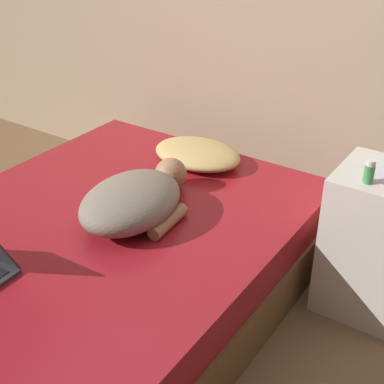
# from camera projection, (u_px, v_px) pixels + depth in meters

# --- Properties ---
(ground_plane) EXTENTS (12.00, 12.00, 0.00)m
(ground_plane) POSITION_uv_depth(u_px,v_px,m) (97.00, 306.00, 2.50)
(ground_plane) COLOR brown
(bed) EXTENTS (1.52, 2.09, 0.43)m
(bed) POSITION_uv_depth(u_px,v_px,m) (92.00, 270.00, 2.39)
(bed) COLOR brown
(bed) RESTS_ON ground_plane
(nightstand) EXTENTS (0.43, 0.40, 0.68)m
(nightstand) POSITION_uv_depth(u_px,v_px,m) (378.00, 243.00, 2.35)
(nightstand) COLOR silver
(nightstand) RESTS_ON ground_plane
(pillow) EXTENTS (0.48, 0.35, 0.10)m
(pillow) POSITION_uv_depth(u_px,v_px,m) (197.00, 154.00, 2.83)
(pillow) COLOR tan
(pillow) RESTS_ON bed
(person_lying) EXTENTS (0.42, 0.69, 0.19)m
(person_lying) POSITION_uv_depth(u_px,v_px,m) (135.00, 199.00, 2.34)
(person_lying) COLOR gray
(person_lying) RESTS_ON bed
(bottle_green) EXTENTS (0.04, 0.04, 0.10)m
(bottle_green) POSITION_uv_depth(u_px,v_px,m) (369.00, 172.00, 2.11)
(bottle_green) COLOR #3D8E4C
(bottle_green) RESTS_ON nightstand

